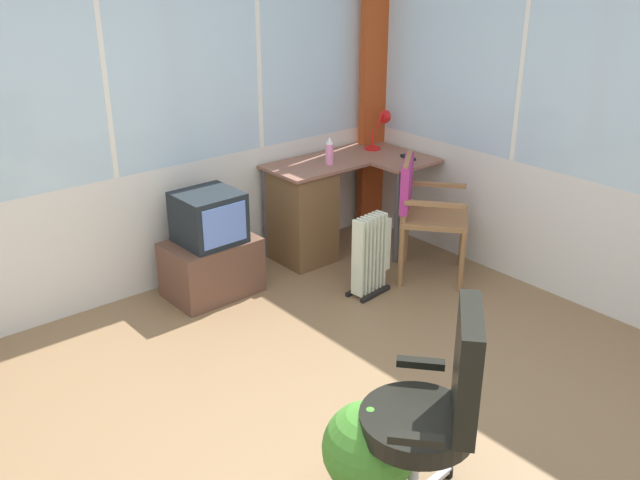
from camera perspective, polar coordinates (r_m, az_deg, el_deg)
ground at (r=3.71m, az=0.32°, el=-17.17°), size 5.78×5.36×0.06m
north_window_panel at (r=4.84m, az=-16.97°, el=10.14°), size 4.78×0.07×2.73m
east_window_panel at (r=4.86m, az=23.08°, el=9.35°), size 0.07×4.36×2.73m
curtain_corner at (r=6.00m, az=4.46°, el=12.95°), size 0.27×0.08×2.63m
desk at (r=5.54m, az=-0.99°, el=2.52°), size 1.24×0.82×0.77m
desk_lamp at (r=5.86m, az=5.24°, el=9.36°), size 0.23×0.20×0.33m
tv_remote at (r=5.66m, az=7.17°, el=6.68°), size 0.07×0.16×0.02m
spray_bottle at (r=5.46m, az=0.78°, el=7.25°), size 0.06×0.06×0.22m
wooden_armchair at (r=5.24m, az=8.08°, el=3.12°), size 0.68×0.68×0.92m
office_chair at (r=3.07m, az=9.53°, el=-13.01°), size 0.61×0.61×1.02m
tv_on_stand at (r=5.05m, az=-8.88°, el=-0.85°), size 0.65×0.46×0.77m
space_heater at (r=5.03m, az=4.23°, el=-1.13°), size 0.36×0.21×0.60m
potted_plant at (r=3.25m, az=4.21°, el=-16.59°), size 0.42×0.42×0.51m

